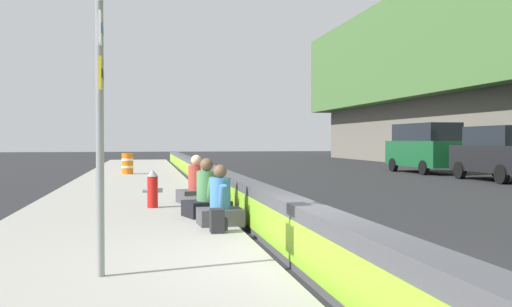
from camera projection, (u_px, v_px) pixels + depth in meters
The scene contains 13 objects.
ground_plane at pixel (309, 270), 7.49m from camera, with size 160.00×160.00×0.00m, color #232326.
sidewalk_strip at pixel (99, 274), 6.98m from camera, with size 80.00×4.40×0.14m, color gray.
jersey_barrier at pixel (309, 238), 7.48m from camera, with size 76.00×0.45×0.85m.
route_sign_post at pixel (100, 92), 6.50m from camera, with size 0.44×0.09×3.60m.
fire_hydrant at pixel (153, 188), 13.24m from camera, with size 0.26×0.46×0.88m.
seated_person_foreground at pixel (220, 206), 10.57m from camera, with size 0.72×0.84×1.11m.
seated_person_middle at pixel (207, 198), 11.71m from camera, with size 0.93×1.02×1.19m.
seated_person_rear at pixel (206, 195), 12.87m from camera, with size 0.86×0.93×1.06m.
seated_person_far at pixel (196, 188), 14.29m from camera, with size 0.91×1.00×1.19m.
backpack at pixel (218, 221), 9.67m from camera, with size 0.32×0.28×0.40m.
construction_barrel at pixel (128, 164), 26.47m from camera, with size 0.54×0.54×0.95m.
parked_car_fourth at pixel (500, 153), 23.79m from camera, with size 4.82×2.11×2.28m.
parked_car_midline at pixel (425, 147), 29.73m from camera, with size 5.17×2.24×2.56m.
Camera 1 is at (-7.18, 2.09, 1.69)m, focal length 40.38 mm.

